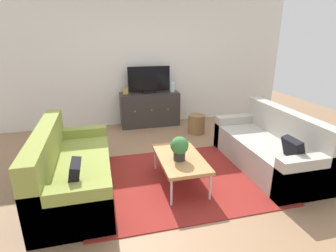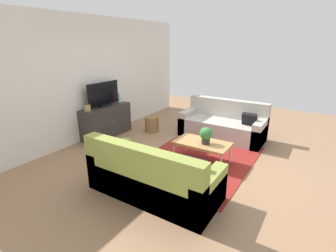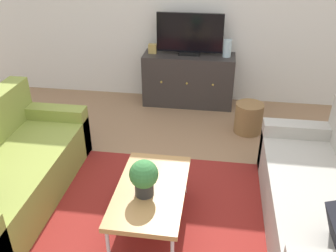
{
  "view_description": "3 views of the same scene",
  "coord_description": "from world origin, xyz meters",
  "px_view_note": "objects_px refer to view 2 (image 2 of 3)",
  "views": [
    {
      "loc": [
        -0.97,
        -3.29,
        1.93
      ],
      "look_at": [
        0.0,
        0.52,
        0.56
      ],
      "focal_mm": 28.66,
      "sensor_mm": 36.0,
      "label": 1
    },
    {
      "loc": [
        -3.96,
        -1.99,
        2.14
      ],
      "look_at": [
        0.0,
        0.52,
        0.56
      ],
      "focal_mm": 26.86,
      "sensor_mm": 36.0,
      "label": 2
    },
    {
      "loc": [
        0.46,
        -2.58,
        2.29
      ],
      "look_at": [
        0.0,
        0.52,
        0.56
      ],
      "focal_mm": 39.32,
      "sensor_mm": 36.0,
      "label": 3
    }
  ],
  "objects_px": {
    "coffee_table": "(202,144)",
    "mantel_clock": "(88,108)",
    "couch_left_side": "(151,179)",
    "glass_vase": "(120,98)",
    "tv_console": "(106,121)",
    "flat_screen_tv": "(104,94)",
    "couch_right_side": "(223,125)",
    "potted_plant": "(206,135)",
    "wicker_basket": "(152,124)"
  },
  "relations": [
    {
      "from": "potted_plant",
      "to": "glass_vase",
      "type": "bearing_deg",
      "value": 76.85
    },
    {
      "from": "tv_console",
      "to": "mantel_clock",
      "type": "distance_m",
      "value": 0.66
    },
    {
      "from": "tv_console",
      "to": "flat_screen_tv",
      "type": "xyz_separation_m",
      "value": [
        -0.0,
        0.02,
        0.64
      ]
    },
    {
      "from": "couch_right_side",
      "to": "mantel_clock",
      "type": "relative_size",
      "value": 14.54
    },
    {
      "from": "couch_right_side",
      "to": "mantel_clock",
      "type": "bearing_deg",
      "value": 128.8
    },
    {
      "from": "couch_right_side",
      "to": "flat_screen_tv",
      "type": "bearing_deg",
      "value": 120.36
    },
    {
      "from": "potted_plant",
      "to": "coffee_table",
      "type": "bearing_deg",
      "value": 65.59
    },
    {
      "from": "couch_right_side",
      "to": "potted_plant",
      "type": "xyz_separation_m",
      "value": [
        -1.5,
        -0.22,
        0.28
      ]
    },
    {
      "from": "coffee_table",
      "to": "couch_left_side",
      "type": "bearing_deg",
      "value": 174.46
    },
    {
      "from": "glass_vase",
      "to": "couch_left_side",
      "type": "bearing_deg",
      "value": -129.77
    },
    {
      "from": "flat_screen_tv",
      "to": "glass_vase",
      "type": "bearing_deg",
      "value": -2.26
    },
    {
      "from": "couch_right_side",
      "to": "glass_vase",
      "type": "xyz_separation_m",
      "value": [
        -0.9,
        2.37,
        0.55
      ]
    },
    {
      "from": "couch_left_side",
      "to": "coffee_table",
      "type": "relative_size",
      "value": 1.88
    },
    {
      "from": "wicker_basket",
      "to": "potted_plant",
      "type": "bearing_deg",
      "value": -116.29
    },
    {
      "from": "potted_plant",
      "to": "tv_console",
      "type": "xyz_separation_m",
      "value": [
        0.1,
        2.59,
        -0.21
      ]
    },
    {
      "from": "tv_console",
      "to": "mantel_clock",
      "type": "relative_size",
      "value": 9.64
    },
    {
      "from": "couch_left_side",
      "to": "flat_screen_tv",
      "type": "distance_m",
      "value": 2.9
    },
    {
      "from": "potted_plant",
      "to": "tv_console",
      "type": "height_order",
      "value": "tv_console"
    },
    {
      "from": "couch_left_side",
      "to": "glass_vase",
      "type": "xyz_separation_m",
      "value": [
        1.98,
        2.37,
        0.55
      ]
    },
    {
      "from": "couch_left_side",
      "to": "couch_right_side",
      "type": "distance_m",
      "value": 2.87
    },
    {
      "from": "couch_right_side",
      "to": "potted_plant",
      "type": "bearing_deg",
      "value": -171.81
    },
    {
      "from": "coffee_table",
      "to": "tv_console",
      "type": "relative_size",
      "value": 0.8
    },
    {
      "from": "couch_right_side",
      "to": "wicker_basket",
      "type": "xyz_separation_m",
      "value": [
        -0.58,
        1.65,
        -0.1
      ]
    },
    {
      "from": "coffee_table",
      "to": "potted_plant",
      "type": "relative_size",
      "value": 3.22
    },
    {
      "from": "couch_right_side",
      "to": "mantel_clock",
      "type": "height_order",
      "value": "couch_right_side"
    },
    {
      "from": "mantel_clock",
      "to": "coffee_table",
      "type": "bearing_deg",
      "value": -79.98
    },
    {
      "from": "couch_right_side",
      "to": "coffee_table",
      "type": "relative_size",
      "value": 1.88
    },
    {
      "from": "tv_console",
      "to": "flat_screen_tv",
      "type": "height_order",
      "value": "flat_screen_tv"
    },
    {
      "from": "couch_left_side",
      "to": "glass_vase",
      "type": "bearing_deg",
      "value": 50.23
    },
    {
      "from": "potted_plant",
      "to": "couch_left_side",
      "type": "bearing_deg",
      "value": 171.04
    },
    {
      "from": "coffee_table",
      "to": "mantel_clock",
      "type": "distance_m",
      "value": 2.58
    },
    {
      "from": "couch_left_side",
      "to": "flat_screen_tv",
      "type": "height_order",
      "value": "flat_screen_tv"
    },
    {
      "from": "couch_right_side",
      "to": "mantel_clock",
      "type": "distance_m",
      "value": 3.09
    },
    {
      "from": "couch_right_side",
      "to": "glass_vase",
      "type": "height_order",
      "value": "glass_vase"
    },
    {
      "from": "couch_left_side",
      "to": "tv_console",
      "type": "height_order",
      "value": "couch_left_side"
    },
    {
      "from": "coffee_table",
      "to": "mantel_clock",
      "type": "bearing_deg",
      "value": 100.02
    },
    {
      "from": "couch_left_side",
      "to": "mantel_clock",
      "type": "xyz_separation_m",
      "value": [
        0.96,
        2.37,
        0.5
      ]
    },
    {
      "from": "mantel_clock",
      "to": "wicker_basket",
      "type": "bearing_deg",
      "value": -28.77
    },
    {
      "from": "tv_console",
      "to": "wicker_basket",
      "type": "relative_size",
      "value": 3.31
    },
    {
      "from": "coffee_table",
      "to": "flat_screen_tv",
      "type": "distance_m",
      "value": 2.61
    },
    {
      "from": "glass_vase",
      "to": "wicker_basket",
      "type": "distance_m",
      "value": 1.02
    },
    {
      "from": "tv_console",
      "to": "glass_vase",
      "type": "relative_size",
      "value": 5.49
    },
    {
      "from": "couch_left_side",
      "to": "flat_screen_tv",
      "type": "bearing_deg",
      "value": 58.45
    },
    {
      "from": "couch_right_side",
      "to": "coffee_table",
      "type": "bearing_deg",
      "value": -174.67
    },
    {
      "from": "flat_screen_tv",
      "to": "mantel_clock",
      "type": "xyz_separation_m",
      "value": [
        -0.51,
        -0.02,
        -0.21
      ]
    },
    {
      "from": "couch_right_side",
      "to": "potted_plant",
      "type": "height_order",
      "value": "couch_right_side"
    },
    {
      "from": "flat_screen_tv",
      "to": "tv_console",
      "type": "bearing_deg",
      "value": -90.0
    },
    {
      "from": "coffee_table",
      "to": "flat_screen_tv",
      "type": "relative_size",
      "value": 1.13
    },
    {
      "from": "coffee_table",
      "to": "mantel_clock",
      "type": "relative_size",
      "value": 7.72
    },
    {
      "from": "flat_screen_tv",
      "to": "glass_vase",
      "type": "distance_m",
      "value": 0.53
    }
  ]
}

